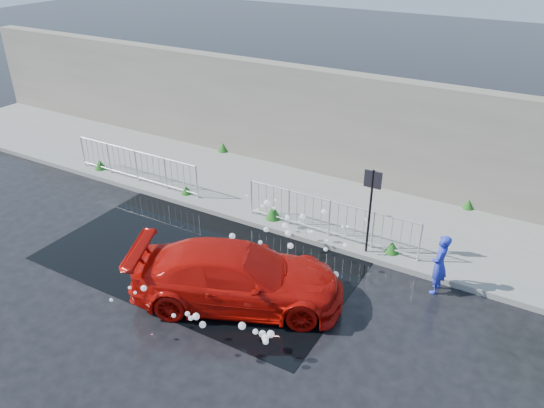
% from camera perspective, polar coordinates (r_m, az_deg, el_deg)
% --- Properties ---
extents(ground, '(90.00, 90.00, 0.00)m').
position_cam_1_polar(ground, '(13.89, -11.35, -6.84)').
color(ground, black).
rests_on(ground, ground).
extents(pavement, '(30.00, 4.00, 0.15)m').
position_cam_1_polar(pavement, '(17.30, -0.68, 1.50)').
color(pavement, slate).
rests_on(pavement, ground).
extents(curb, '(30.00, 0.25, 0.16)m').
position_cam_1_polar(curb, '(15.82, -4.38, -1.30)').
color(curb, slate).
rests_on(curb, ground).
extents(retaining_wall, '(30.00, 0.60, 3.50)m').
position_cam_1_polar(retaining_wall, '(18.38, 2.84, 9.26)').
color(retaining_wall, '#6C675B').
rests_on(retaining_wall, pavement).
extents(puddle, '(8.00, 5.00, 0.01)m').
position_cam_1_polar(puddle, '(14.23, -7.22, -5.48)').
color(puddle, black).
rests_on(puddle, ground).
extents(sign_post, '(0.45, 0.06, 2.50)m').
position_cam_1_polar(sign_post, '(13.44, 10.61, 0.58)').
color(sign_post, black).
rests_on(sign_post, ground).
extents(railing_left, '(5.05, 0.05, 1.10)m').
position_cam_1_polar(railing_left, '(18.11, -14.40, 4.14)').
color(railing_left, silver).
rests_on(railing_left, pavement).
extents(railing_right, '(5.05, 0.05, 1.10)m').
position_cam_1_polar(railing_right, '(14.49, 6.19, -1.38)').
color(railing_right, silver).
rests_on(railing_right, pavement).
extents(weeds, '(12.17, 3.93, 0.45)m').
position_cam_1_polar(weeds, '(16.80, -2.01, 1.59)').
color(weeds, '#1B5216').
rests_on(weeds, pavement).
extents(water_spray, '(3.65, 5.85, 1.01)m').
position_cam_1_polar(water_spray, '(12.71, -0.92, -6.13)').
color(water_spray, white).
rests_on(water_spray, ground).
extents(red_car, '(5.21, 3.75, 1.40)m').
position_cam_1_polar(red_car, '(12.18, -3.72, -7.78)').
color(red_car, '#BA0D07').
rests_on(red_car, ground).
extents(person, '(0.37, 0.56, 1.53)m').
position_cam_1_polar(person, '(13.04, 17.57, -6.21)').
color(person, '#2732C4').
rests_on(person, ground).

